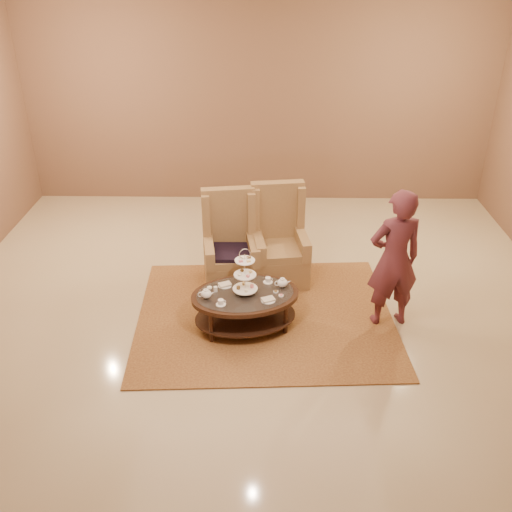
{
  "coord_description": "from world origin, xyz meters",
  "views": [
    {
      "loc": [
        0.13,
        -5.71,
        4.07
      ],
      "look_at": [
        0.02,
        0.2,
        0.84
      ],
      "focal_mm": 40.0,
      "sensor_mm": 36.0,
      "label": 1
    }
  ],
  "objects_px": {
    "tea_table": "(245,299)",
    "armchair_right": "(279,248)",
    "armchair_left": "(230,253)",
    "person": "(394,259)"
  },
  "relations": [
    {
      "from": "tea_table",
      "to": "person",
      "type": "xyz_separation_m",
      "value": [
        1.73,
        0.14,
        0.48
      ]
    },
    {
      "from": "armchair_right",
      "to": "tea_table",
      "type": "bearing_deg",
      "value": -117.02
    },
    {
      "from": "armchair_left",
      "to": "armchair_right",
      "type": "distance_m",
      "value": 0.67
    },
    {
      "from": "armchair_left",
      "to": "armchair_right",
      "type": "relative_size",
      "value": 0.98
    },
    {
      "from": "tea_table",
      "to": "person",
      "type": "height_order",
      "value": "person"
    },
    {
      "from": "tea_table",
      "to": "armchair_right",
      "type": "xyz_separation_m",
      "value": [
        0.42,
        1.21,
        0.05
      ]
    },
    {
      "from": "tea_table",
      "to": "armchair_right",
      "type": "height_order",
      "value": "armchair_right"
    },
    {
      "from": "tea_table",
      "to": "armchair_left",
      "type": "distance_m",
      "value": 1.08
    },
    {
      "from": "armchair_right",
      "to": "person",
      "type": "height_order",
      "value": "person"
    },
    {
      "from": "armchair_left",
      "to": "armchair_right",
      "type": "xyz_separation_m",
      "value": [
        0.65,
        0.16,
        0.01
      ]
    }
  ]
}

